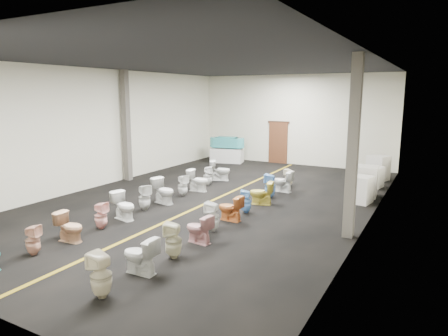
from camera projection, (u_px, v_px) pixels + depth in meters
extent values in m
plane|color=black|center=(215.00, 199.00, 13.60)|extent=(16.00, 16.00, 0.00)
plane|color=black|center=(214.00, 64.00, 12.78)|extent=(16.00, 16.00, 0.00)
plane|color=beige|center=(294.00, 120.00, 20.09)|extent=(10.00, 0.00, 10.00)
plane|color=beige|center=(104.00, 128.00, 15.56)|extent=(0.00, 16.00, 16.00)
plane|color=beige|center=(374.00, 142.00, 10.83)|extent=(0.00, 16.00, 16.00)
cube|color=olive|center=(215.00, 199.00, 13.60)|extent=(0.12, 15.60, 0.01)
cube|color=#562D19|center=(278.00, 143.00, 20.63)|extent=(1.00, 0.10, 2.10)
cube|color=#331C11|center=(279.00, 122.00, 20.45)|extent=(1.15, 0.08, 0.10)
cube|color=#59544C|center=(126.00, 126.00, 16.30)|extent=(0.25, 0.25, 4.50)
cube|color=#59544C|center=(353.00, 148.00, 9.65)|extent=(0.25, 0.25, 4.50)
cube|color=white|center=(227.00, 155.00, 20.96)|extent=(1.79, 1.17, 0.73)
cube|color=teal|center=(227.00, 142.00, 20.83)|extent=(1.29, 0.85, 0.50)
cylinder|color=teal|center=(216.00, 142.00, 21.03)|extent=(0.66, 0.66, 0.50)
cylinder|color=teal|center=(238.00, 143.00, 20.64)|extent=(0.66, 0.66, 0.50)
cube|color=teal|center=(227.00, 139.00, 20.79)|extent=(1.06, 0.62, 0.20)
cube|color=silver|center=(360.00, 189.00, 13.13)|extent=(0.81, 0.81, 0.90)
cube|color=silver|center=(365.00, 181.00, 13.95)|extent=(0.84, 0.84, 1.08)
cube|color=silver|center=(372.00, 177.00, 15.34)|extent=(0.82, 0.82, 0.80)
cube|color=beige|center=(378.00, 168.00, 16.58)|extent=(0.95, 0.95, 1.03)
imported|color=#D99F86|center=(33.00, 240.00, 8.86)|extent=(0.41, 0.40, 0.70)
imported|color=tan|center=(70.00, 227.00, 9.68)|extent=(0.74, 0.46, 0.73)
imported|color=#F2ADA5|center=(101.00, 216.00, 10.58)|extent=(0.38, 0.37, 0.74)
imported|color=white|center=(124.00, 206.00, 11.39)|extent=(0.86, 0.61, 0.80)
imported|color=silver|center=(145.00, 197.00, 12.28)|extent=(0.49, 0.49, 0.81)
imported|color=silver|center=(164.00, 191.00, 13.06)|extent=(0.90, 0.62, 0.84)
imported|color=white|center=(183.00, 186.00, 14.01)|extent=(0.43, 0.42, 0.75)
imported|color=white|center=(198.00, 180.00, 14.73)|extent=(0.82, 0.52, 0.80)
imported|color=white|center=(208.00, 176.00, 15.61)|extent=(0.46, 0.46, 0.77)
imported|color=white|center=(220.00, 170.00, 16.56)|extent=(0.93, 0.72, 0.84)
imported|color=beige|center=(101.00, 275.00, 6.98)|extent=(0.41, 0.40, 0.84)
imported|color=silver|center=(140.00, 255.00, 7.94)|extent=(0.76, 0.45, 0.77)
imported|color=beige|center=(173.00, 240.00, 8.68)|extent=(0.47, 0.46, 0.81)
imported|color=#D09191|center=(199.00, 229.00, 9.59)|extent=(0.75, 0.49, 0.71)
imported|color=white|center=(213.00, 217.00, 10.39)|extent=(0.40, 0.40, 0.79)
imported|color=#CE7033|center=(230.00, 208.00, 11.28)|extent=(0.74, 0.44, 0.74)
imported|color=#7BB7EE|center=(246.00, 201.00, 12.02)|extent=(0.42, 0.41, 0.71)
imported|color=gold|center=(261.00, 193.00, 12.93)|extent=(0.83, 0.59, 0.77)
imported|color=#6DA4E0|center=(270.00, 186.00, 13.77)|extent=(0.44, 0.43, 0.84)
imported|color=white|center=(282.00, 181.00, 14.63)|extent=(0.80, 0.49, 0.79)
imported|color=#F1E8C8|center=(289.00, 178.00, 15.48)|extent=(0.40, 0.40, 0.69)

